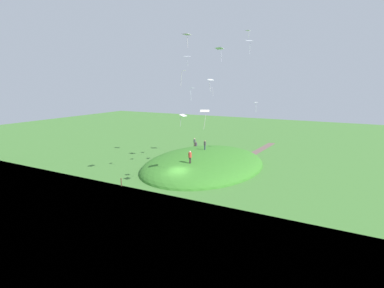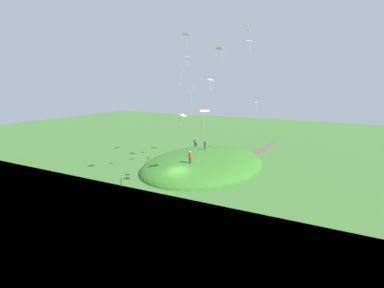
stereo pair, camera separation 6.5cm
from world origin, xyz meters
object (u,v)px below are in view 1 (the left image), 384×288
object	(u,v)px
person_on_hilltop	(195,141)
kite_9	(256,103)
kite_8	(187,35)
kite_10	(248,31)
kite_4	(210,81)
person_walking_path	(205,144)
kite_6	(211,88)
person_with_child	(190,156)
kite_11	(205,112)
mooring_post	(121,182)
kite_3	(249,41)
kite_1	(192,89)
kite_0	(183,73)
person_near_shore	(196,145)
kite_5	(187,57)
kite_7	(183,116)
kite_2	(219,49)

from	to	relation	value
person_on_hilltop	kite_9	distance (m)	14.36
kite_8	kite_10	distance (m)	11.95
person_on_hilltop	kite_4	distance (m)	24.22
kite_4	person_walking_path	bearing A→B (deg)	27.50
kite_6	kite_4	bearing A→B (deg)	-156.37
person_with_child	kite_6	distance (m)	10.28
person_walking_path	person_on_hilltop	xyz separation A→B (m)	(5.05, 4.57, -0.85)
kite_8	kite_9	bearing A→B (deg)	-13.06
kite_11	mooring_post	size ratio (longest dim) A/B	2.10
kite_4	kite_6	bearing A→B (deg)	23.63
kite_10	kite_3	bearing A→B (deg)	15.05
kite_1	kite_6	world-z (taller)	kite_1
kite_9	kite_0	bearing A→B (deg)	155.54
person_walking_path	kite_6	xyz separation A→B (m)	(-3.75, -2.74, 9.18)
kite_8	kite_3	bearing A→B (deg)	-8.24
person_walking_path	kite_0	xyz separation A→B (m)	(-9.84, -1.52, 11.21)
person_near_shore	kite_8	xyz separation A→B (m)	(-20.76, -9.44, 17.45)
kite_5	kite_8	distance (m)	14.60
person_with_child	kite_8	distance (m)	16.40
person_on_hilltop	kite_11	distance (m)	19.86
person_on_hilltop	kite_10	xyz separation A→B (m)	(-6.62, -11.82, 17.94)
kite_0	person_on_hilltop	bearing A→B (deg)	22.25
kite_4	person_on_hilltop	bearing A→B (deg)	32.08
kite_0	kite_5	size ratio (longest dim) A/B	1.35
person_walking_path	mooring_post	distance (m)	16.56
person_walking_path	person_on_hilltop	world-z (taller)	person_walking_path
kite_7	kite_11	xyz separation A→B (m)	(3.35, -1.19, 0.24)
kite_9	kite_10	distance (m)	11.35
kite_3	kite_7	world-z (taller)	kite_3
mooring_post	kite_3	bearing A→B (deg)	-29.40
kite_2	kite_11	xyz separation A→B (m)	(-7.92, -1.51, -8.30)
person_walking_path	kite_9	distance (m)	10.56
kite_5	kite_6	distance (m)	8.62
kite_9	kite_11	size ratio (longest dim) A/B	0.67
person_with_child	mooring_post	bearing A→B (deg)	19.95
person_on_hilltop	kite_11	size ratio (longest dim) A/B	0.66
kite_1	kite_9	size ratio (longest dim) A/B	1.13
kite_5	kite_6	world-z (taller)	kite_5
kite_8	kite_10	bearing A→B (deg)	-17.36
kite_2	mooring_post	world-z (taller)	kite_2
person_walking_path	kite_2	distance (m)	15.42
person_with_child	person_on_hilltop	distance (m)	14.20
person_on_hilltop	mooring_post	bearing A→B (deg)	-154.59
kite_0	kite_6	bearing A→B (deg)	-11.33
kite_10	person_near_shore	bearing A→B (deg)	53.80
person_near_shore	kite_7	xyz separation A→B (m)	(-21.99, -9.56, 8.39)
kite_9	mooring_post	world-z (taller)	kite_9
kite_10	mooring_post	xyz separation A→B (m)	(-14.12, 11.76, -19.77)
kite_10	person_walking_path	bearing A→B (deg)	77.70
kite_6	kite_11	size ratio (longest dim) A/B	0.52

